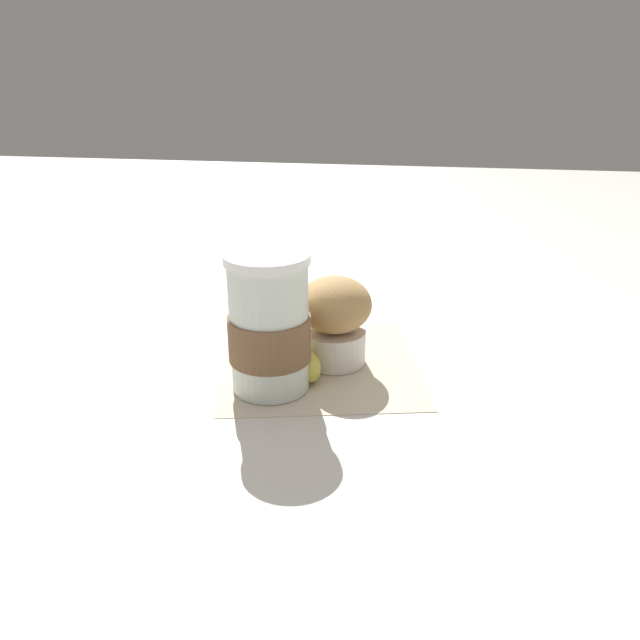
# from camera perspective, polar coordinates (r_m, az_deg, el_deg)

# --- Properties ---
(ground_plane) EXTENTS (3.00, 3.00, 0.00)m
(ground_plane) POSITION_cam_1_polar(r_m,az_deg,el_deg) (0.74, 0.00, -4.10)
(ground_plane) COLOR beige
(paper_napkin) EXTENTS (0.27, 0.27, 0.00)m
(paper_napkin) POSITION_cam_1_polar(r_m,az_deg,el_deg) (0.74, 0.00, -4.05)
(paper_napkin) COLOR beige
(paper_napkin) RESTS_ON ground_plane
(coffee_cup) EXTENTS (0.09, 0.09, 0.15)m
(coffee_cup) POSITION_cam_1_polar(r_m,az_deg,el_deg) (0.66, -4.67, -0.56)
(coffee_cup) COLOR silver
(coffee_cup) RESTS_ON paper_napkin
(muffin) EXTENTS (0.09, 0.09, 0.11)m
(muffin) POSITION_cam_1_polar(r_m,az_deg,el_deg) (0.72, 1.35, 0.20)
(muffin) COLOR white
(muffin) RESTS_ON paper_napkin
(banana) EXTENTS (0.15, 0.06, 0.03)m
(banana) POSITION_cam_1_polar(r_m,az_deg,el_deg) (0.74, -1.51, -2.50)
(banana) COLOR #D6CC4C
(banana) RESTS_ON paper_napkin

